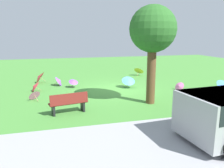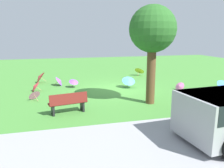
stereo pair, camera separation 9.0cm
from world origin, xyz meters
The scene contains 12 objects.
ground centered at (0.00, 0.00, 0.00)m, with size 40.00×40.00×0.00m, color #478C38.
road_strip centered at (0.00, 7.35, 0.00)m, with size 40.00×4.30×0.01m, color #9E9EA3.
park_bench centered at (3.11, 3.64, 0.47)m, with size 1.66×0.78×0.90m.
shade_tree centered at (-0.85, 3.14, 3.44)m, with size 2.17×2.17×4.62m.
parasol_pink_0 centered at (4.66, 1.15, 0.29)m, with size 0.74×0.70×0.56m.
parasol_blue_0 centered at (-0.88, -0.22, 0.50)m, with size 0.87×0.83×0.78m.
parasol_purple_0 centered at (3.26, -1.98, 0.33)m, with size 0.74×0.75×0.65m.
parasol_pink_1 centered at (-3.62, 1.17, 0.26)m, with size 0.61×0.69×0.51m.
parasol_red_0 centered at (4.58, -3.22, 0.42)m, with size 0.86×1.02×0.84m.
parasol_red_1 centered at (4.75, -0.75, 0.31)m, with size 0.66×0.73×0.63m.
parasol_purple_1 centered at (2.43, -1.17, 0.40)m, with size 0.73×0.73×0.59m.
parasol_yellow_1 centered at (-3.18, -4.20, 0.45)m, with size 1.06×1.06×0.77m.
Camera 2 is at (3.66, 13.02, 3.28)m, focal length 36.57 mm.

